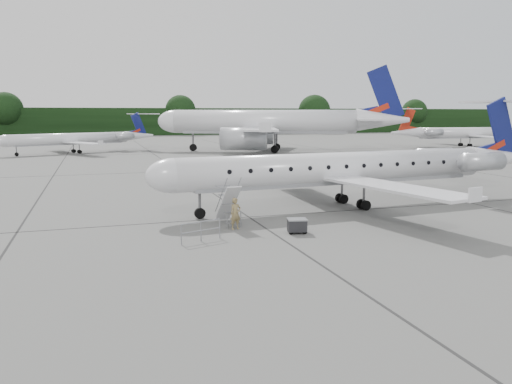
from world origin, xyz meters
name	(u,v)px	position (x,y,z in m)	size (l,w,h in m)	color
ground	(396,234)	(0.00, 0.00, 0.00)	(320.00, 320.00, 0.00)	slate
treeline	(146,122)	(0.00, 130.00, 4.00)	(260.00, 4.00, 8.00)	black
main_regional_jet	(341,152)	(0.76, 7.87, 3.73)	(29.07, 20.93, 7.45)	silver
airstair	(228,205)	(-7.78, 5.01, 1.17)	(0.85, 2.22, 2.34)	silver
passenger	(236,214)	(-7.69, 3.76, 0.87)	(0.64, 0.42, 1.75)	olive
safety_railing	(201,232)	(-10.04, 1.72, 0.50)	(2.20, 0.08, 1.00)	gray
baggage_cart	(297,225)	(-4.83, 1.87, 0.42)	(0.97, 0.78, 0.84)	black
bg_narrowbody	(264,110)	(12.21, 57.16, 6.92)	(38.58, 27.77, 13.85)	silver
bg_regional_left	(70,133)	(-18.52, 63.33, 3.23)	(24.62, 17.73, 6.46)	silver
bg_regional_right	(471,127)	(54.53, 57.54, 3.70)	(28.17, 20.29, 7.39)	silver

